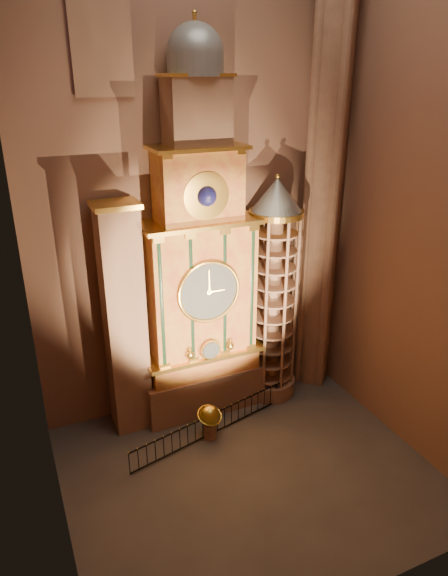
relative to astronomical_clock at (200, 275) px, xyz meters
name	(u,v)px	position (x,y,z in m)	size (l,w,h in m)	color
floor	(249,472)	(0.00, -4.96, -6.68)	(14.00, 14.00, 0.00)	#383330
wall_back	(189,170)	(0.00, 1.04, 4.32)	(22.00, 22.00, 0.00)	brown
wall_left	(20,226)	(-7.00, -4.96, 4.32)	(22.00, 22.00, 0.00)	brown
wall_right	(425,183)	(7.00, -4.96, 4.32)	(22.00, 22.00, 0.00)	brown
astronomical_clock	(200,275)	(0.00, 0.00, 0.00)	(5.60, 2.41, 16.70)	#8C634C
portrait_tower	(125,322)	(-3.40, 0.02, -1.53)	(1.80, 1.60, 10.20)	#8C634C
stair_turret	(273,294)	(3.50, -0.26, -1.41)	(2.50, 2.50, 10.80)	#8C634C
gothic_pier	(326,164)	(6.10, 0.04, 4.32)	(2.04, 2.04, 22.00)	#8C634C
stained_glass_window	(99,17)	(-3.20, 0.95, 9.82)	(2.20, 0.14, 5.20)	navy
celestial_globe	(210,419)	(-0.58, -2.32, -5.73)	(1.27, 1.22, 1.58)	#8C634C
iron_railing	(214,423)	(-0.34, -2.22, -6.11)	(8.06, 2.00, 1.05)	black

